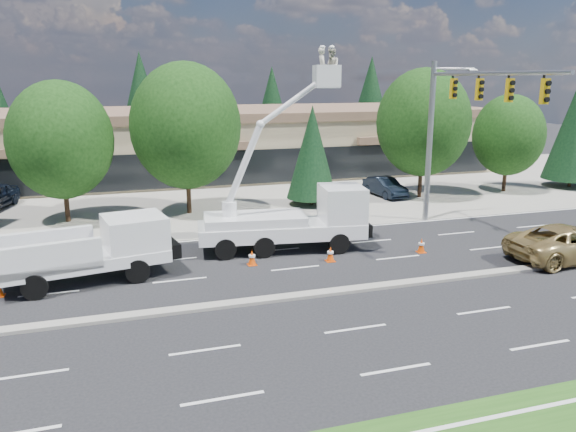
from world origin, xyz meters
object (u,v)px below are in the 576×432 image
object	(u,v)px
signal_mast	(454,118)
utility_pickup	(97,256)
minivan	(570,243)
bucket_truck	(297,209)

from	to	relation	value
signal_mast	utility_pickup	bearing A→B (deg)	-171.39
utility_pickup	minivan	bearing A→B (deg)	-20.39
bucket_truck	signal_mast	bearing A→B (deg)	14.79
signal_mast	bucket_truck	distance (m)	10.00
utility_pickup	signal_mast	bearing A→B (deg)	-1.56
bucket_truck	minivan	xyz separation A→B (m)	(11.32, -5.33, -1.20)
signal_mast	minivan	world-z (taller)	signal_mast
utility_pickup	bucket_truck	world-z (taller)	bucket_truck
bucket_truck	minivan	bearing A→B (deg)	-17.41
bucket_truck	minivan	distance (m)	12.57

